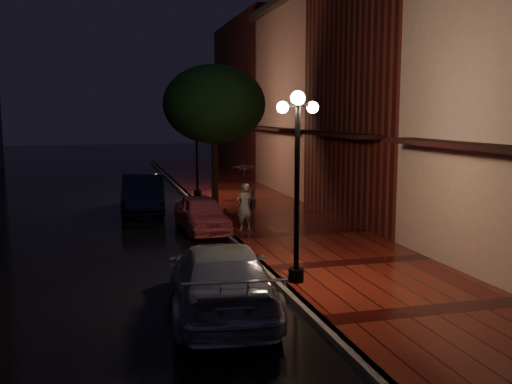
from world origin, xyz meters
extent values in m
plane|color=black|center=(0.00, 0.00, 0.00)|extent=(120.00, 120.00, 0.00)
cube|color=#4E110D|center=(2.25, 0.00, 0.07)|extent=(4.50, 60.00, 0.15)
cube|color=#595451|center=(0.00, 0.00, 0.07)|extent=(0.25, 60.00, 0.15)
cube|color=#511914|center=(7.00, 2.00, 5.50)|extent=(5.00, 8.00, 11.00)
cube|color=#8C5951|center=(7.00, 10.00, 4.50)|extent=(5.00, 8.00, 9.00)
cube|color=#511914|center=(7.00, 20.00, 5.00)|extent=(5.00, 12.00, 10.00)
cylinder|color=black|center=(0.35, -5.00, 2.15)|extent=(0.12, 0.12, 4.00)
cylinder|color=black|center=(0.35, -5.00, 0.30)|extent=(0.36, 0.36, 0.30)
cube|color=black|center=(0.35, -5.00, 4.15)|extent=(0.70, 0.08, 0.08)
sphere|color=#F8D094|center=(0.35, -5.00, 4.30)|extent=(0.32, 0.32, 0.32)
sphere|color=#F8D094|center=(0.00, -5.00, 4.10)|extent=(0.26, 0.26, 0.26)
sphere|color=#F8D094|center=(0.70, -5.00, 4.10)|extent=(0.26, 0.26, 0.26)
cylinder|color=black|center=(0.35, 9.00, 2.15)|extent=(0.12, 0.12, 4.00)
cylinder|color=black|center=(0.35, 9.00, 0.30)|extent=(0.36, 0.36, 0.30)
cube|color=black|center=(0.35, 9.00, 4.15)|extent=(0.70, 0.08, 0.08)
sphere|color=#F8D094|center=(0.35, 9.00, 4.30)|extent=(0.32, 0.32, 0.32)
sphere|color=#F8D094|center=(0.00, 9.00, 4.10)|extent=(0.26, 0.26, 0.26)
sphere|color=#F8D094|center=(0.70, 9.00, 4.10)|extent=(0.26, 0.26, 0.26)
cylinder|color=black|center=(0.60, 6.00, 1.75)|extent=(0.28, 0.28, 3.20)
ellipsoid|color=black|center=(0.60, 6.00, 4.35)|extent=(4.16, 4.16, 3.20)
sphere|color=black|center=(1.30, 6.60, 3.75)|extent=(1.80, 1.80, 1.80)
sphere|color=black|center=(0.00, 5.30, 3.85)|extent=(1.80, 1.80, 1.80)
imported|color=#D15662|center=(-0.67, 1.82, 0.61)|extent=(1.67, 3.68, 1.22)
imported|color=black|center=(-2.31, 6.23, 0.76)|extent=(1.95, 4.73, 1.53)
imported|color=#A6A7AD|center=(-1.65, -6.19, 0.71)|extent=(2.46, 5.06, 1.42)
imported|color=white|center=(0.60, 0.94, 0.93)|extent=(0.63, 0.48, 1.57)
imported|color=silver|center=(0.60, 0.94, 1.93)|extent=(0.91, 0.93, 0.84)
cylinder|color=black|center=(0.60, 0.94, 1.30)|extent=(0.02, 0.02, 1.25)
cube|color=black|center=(0.86, 0.89, 1.04)|extent=(0.13, 0.29, 0.31)
cylinder|color=black|center=(0.87, 0.86, 0.74)|extent=(0.06, 0.06, 1.17)
cube|color=black|center=(0.87, 0.86, 1.43)|extent=(0.15, 0.13, 0.23)
camera|label=1|loc=(-3.82, -16.98, 3.96)|focal=40.00mm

